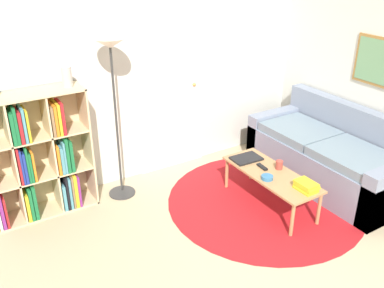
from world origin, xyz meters
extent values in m
cube|color=silver|center=(0.00, 2.55, 1.30)|extent=(7.23, 0.05, 2.60)
cube|color=white|center=(0.35, 2.51, 1.05)|extent=(0.85, 0.02, 2.09)
sphere|color=tan|center=(0.65, 2.49, 1.00)|extent=(0.04, 0.04, 0.04)
cube|color=silver|center=(2.14, 1.26, 1.30)|extent=(0.05, 5.52, 2.60)
cube|color=olive|center=(2.10, 1.12, 1.38)|extent=(0.02, 0.60, 0.52)
cube|color=#669366|center=(2.09, 1.12, 1.38)|extent=(0.01, 0.54, 0.46)
cylinder|color=#B2191E|center=(0.79, 1.27, 0.00)|extent=(2.09, 2.09, 0.01)
cube|color=beige|center=(-0.76, 2.33, 0.64)|extent=(0.02, 0.34, 1.28)
cube|color=beige|center=(-1.31, 2.33, 1.27)|extent=(1.12, 0.34, 0.02)
cube|color=beige|center=(-1.31, 2.33, 0.01)|extent=(1.12, 0.34, 0.02)
cube|color=beige|center=(-1.31, 2.50, 0.64)|extent=(1.12, 0.02, 1.28)
cube|color=beige|center=(-1.49, 2.33, 0.64)|extent=(0.02, 0.32, 1.24)
cube|color=beige|center=(-1.13, 2.33, 0.64)|extent=(0.02, 0.32, 1.24)
cube|color=beige|center=(-1.31, 2.33, 0.43)|extent=(1.08, 0.32, 0.02)
cube|color=beige|center=(-1.31, 2.33, 0.85)|extent=(1.08, 0.32, 0.02)
cube|color=#7F287A|center=(-1.69, 2.28, 0.20)|extent=(0.03, 0.22, 0.37)
cube|color=#B21E23|center=(-1.66, 2.27, 0.18)|extent=(0.02, 0.21, 0.32)
cube|color=gold|center=(-1.45, 2.30, 0.16)|extent=(0.03, 0.26, 0.29)
cube|color=#196B38|center=(-1.42, 2.30, 0.19)|extent=(0.03, 0.26, 0.35)
cube|color=#196B38|center=(-1.38, 2.27, 0.20)|extent=(0.03, 0.20, 0.37)
cube|color=teal|center=(-1.09, 2.29, 0.16)|extent=(0.03, 0.24, 0.29)
cube|color=black|center=(-1.06, 2.27, 0.20)|extent=(0.02, 0.20, 0.37)
cube|color=teal|center=(-1.03, 2.29, 0.20)|extent=(0.03, 0.23, 0.35)
cube|color=olive|center=(-1.00, 2.27, 0.20)|extent=(0.02, 0.20, 0.37)
cube|color=gold|center=(-0.97, 2.28, 0.20)|extent=(0.03, 0.22, 0.37)
cube|color=#7F287A|center=(-0.94, 2.31, 0.19)|extent=(0.02, 0.27, 0.35)
cube|color=#B21E23|center=(-1.46, 2.30, 0.63)|extent=(0.02, 0.26, 0.37)
cube|color=navy|center=(-1.44, 2.27, 0.62)|extent=(0.02, 0.21, 0.35)
cube|color=navy|center=(-1.41, 2.28, 0.60)|extent=(0.03, 0.21, 0.32)
cube|color=#196B38|center=(-1.38, 2.29, 0.62)|extent=(0.02, 0.23, 0.37)
cube|color=#196B38|center=(-1.36, 2.28, 0.59)|extent=(0.02, 0.22, 0.30)
cube|color=orange|center=(-1.33, 2.27, 0.60)|extent=(0.02, 0.19, 0.31)
cube|color=orange|center=(-1.09, 2.29, 0.60)|extent=(0.03, 0.24, 0.31)
cube|color=teal|center=(-1.06, 2.27, 0.58)|extent=(0.03, 0.19, 0.28)
cube|color=teal|center=(-1.03, 2.30, 0.61)|extent=(0.02, 0.26, 0.33)
cube|color=#196B38|center=(-1.00, 2.27, 0.62)|extent=(0.03, 0.20, 0.37)
cube|color=#196B38|center=(-0.97, 2.27, 0.61)|extent=(0.03, 0.20, 0.33)
cube|color=#196B38|center=(-1.45, 2.27, 1.01)|extent=(0.03, 0.20, 0.31)
cube|color=#196B38|center=(-1.42, 2.29, 1.03)|extent=(0.03, 0.24, 0.36)
cube|color=#B21E23|center=(-1.38, 2.28, 1.01)|extent=(0.03, 0.22, 0.31)
cube|color=teal|center=(-1.35, 2.28, 1.02)|extent=(0.03, 0.22, 0.34)
cube|color=gold|center=(-1.32, 2.28, 1.01)|extent=(0.02, 0.22, 0.31)
cube|color=olive|center=(-1.10, 2.29, 1.00)|extent=(0.02, 0.23, 0.30)
cube|color=orange|center=(-1.06, 2.30, 1.01)|extent=(0.03, 0.25, 0.30)
cube|color=gold|center=(-1.03, 2.31, 1.01)|extent=(0.03, 0.27, 0.31)
cube|color=#B21E23|center=(-1.00, 2.27, 1.02)|extent=(0.03, 0.20, 0.32)
cylinder|color=#333333|center=(-0.46, 2.23, 0.01)|extent=(0.29, 0.29, 0.01)
cylinder|color=#333333|center=(-0.46, 2.23, 0.86)|extent=(0.02, 0.02, 1.62)
cone|color=white|center=(-0.46, 2.23, 1.67)|extent=(0.33, 0.33, 0.10)
cube|color=gray|center=(1.67, 1.24, 0.23)|extent=(0.86, 1.86, 0.46)
cube|color=gray|center=(2.01, 1.24, 0.43)|extent=(0.16, 1.86, 0.86)
cube|color=gray|center=(1.67, 2.09, 0.30)|extent=(0.86, 0.16, 0.60)
cube|color=slate|center=(1.59, 0.85, 0.51)|extent=(0.66, 0.75, 0.10)
cube|color=slate|center=(1.59, 1.63, 0.51)|extent=(0.66, 0.75, 0.10)
cube|color=#AD7F51|center=(0.78, 1.20, 0.37)|extent=(0.43, 1.12, 0.02)
cylinder|color=#AD7F51|center=(0.61, 0.68, 0.18)|extent=(0.04, 0.04, 0.36)
cylinder|color=#AD7F51|center=(0.61, 1.72, 0.18)|extent=(0.04, 0.04, 0.36)
cylinder|color=#AD7F51|center=(0.96, 0.68, 0.18)|extent=(0.04, 0.04, 0.36)
cylinder|color=#AD7F51|center=(0.96, 1.72, 0.18)|extent=(0.04, 0.04, 0.36)
cube|color=black|center=(0.75, 1.58, 0.39)|extent=(0.33, 0.24, 0.02)
cylinder|color=teal|center=(0.66, 1.13, 0.40)|extent=(0.12, 0.12, 0.04)
cube|color=gold|center=(0.84, 0.78, 0.39)|extent=(0.15, 0.21, 0.02)
cube|color=gold|center=(0.86, 0.79, 0.41)|extent=(0.15, 0.21, 0.02)
cube|color=gold|center=(0.85, 0.78, 0.43)|extent=(0.15, 0.21, 0.02)
cube|color=gold|center=(0.85, 0.79, 0.45)|extent=(0.15, 0.21, 0.02)
cylinder|color=#A33D33|center=(0.91, 1.23, 0.43)|extent=(0.07, 0.07, 0.09)
cube|color=black|center=(0.78, 1.34, 0.39)|extent=(0.06, 0.15, 0.02)
cylinder|color=#B7B2A8|center=(-0.87, 2.33, 1.37)|extent=(0.10, 0.10, 0.19)
camera|label=1|loc=(-1.93, -1.63, 2.55)|focal=40.00mm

